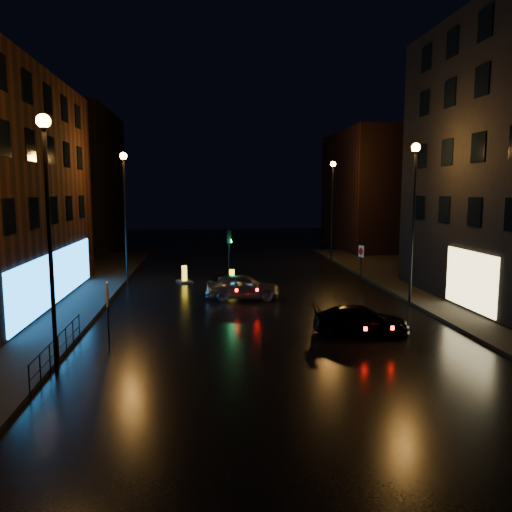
# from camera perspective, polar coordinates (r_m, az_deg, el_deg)

# --- Properties ---
(ground) EXTENTS (120.00, 120.00, 0.00)m
(ground) POSITION_cam_1_polar(r_m,az_deg,el_deg) (19.68, 2.73, -10.27)
(ground) COLOR black
(ground) RESTS_ON ground
(pavement_right) EXTENTS (12.00, 44.00, 0.15)m
(pavement_right) POSITION_cam_1_polar(r_m,az_deg,el_deg) (32.01, 25.97, -3.95)
(pavement_right) COLOR black
(pavement_right) RESTS_ON ground
(building_far_left) EXTENTS (8.00, 16.00, 14.00)m
(building_far_left) POSITION_cam_1_polar(r_m,az_deg,el_deg) (55.10, -20.08, 8.08)
(building_far_left) COLOR black
(building_far_left) RESTS_ON ground
(building_far_right) EXTENTS (8.00, 14.00, 12.00)m
(building_far_right) POSITION_cam_1_polar(r_m,az_deg,el_deg) (53.60, 13.50, 7.28)
(building_far_right) COLOR black
(building_far_right) RESTS_ON ground
(street_lamp_lnear) EXTENTS (0.44, 0.44, 8.37)m
(street_lamp_lnear) POSITION_cam_1_polar(r_m,az_deg,el_deg) (17.23, -22.70, 5.45)
(street_lamp_lnear) COLOR black
(street_lamp_lnear) RESTS_ON ground
(street_lamp_lfar) EXTENTS (0.44, 0.44, 8.37)m
(street_lamp_lfar) POSITION_cam_1_polar(r_m,az_deg,el_deg) (32.88, -14.77, 6.48)
(street_lamp_lfar) COLOR black
(street_lamp_lfar) RESTS_ON ground
(street_lamp_rnear) EXTENTS (0.44, 0.44, 8.37)m
(street_lamp_rnear) POSITION_cam_1_polar(r_m,az_deg,el_deg) (26.76, 17.58, 6.20)
(street_lamp_rnear) COLOR black
(street_lamp_rnear) RESTS_ON ground
(street_lamp_rfar) EXTENTS (0.44, 0.44, 8.37)m
(street_lamp_rfar) POSITION_cam_1_polar(r_m,az_deg,el_deg) (41.92, 8.74, 6.80)
(street_lamp_rfar) COLOR black
(street_lamp_rfar) RESTS_ON ground
(traffic_signal) EXTENTS (1.40, 2.40, 3.45)m
(traffic_signal) POSITION_cam_1_polar(r_m,az_deg,el_deg) (33.02, -3.07, -2.11)
(traffic_signal) COLOR black
(traffic_signal) RESTS_ON ground
(guard_railing) EXTENTS (0.05, 6.04, 1.00)m
(guard_railing) POSITION_cam_1_polar(r_m,az_deg,el_deg) (18.98, -21.68, -9.15)
(guard_railing) COLOR black
(guard_railing) RESTS_ON ground
(silver_hatchback) EXTENTS (4.23, 1.99, 1.40)m
(silver_hatchback) POSITION_cam_1_polar(r_m,az_deg,el_deg) (27.80, -1.50, -3.51)
(silver_hatchback) COLOR #93959A
(silver_hatchback) RESTS_ON ground
(dark_sedan) EXTENTS (4.17, 2.00, 1.17)m
(dark_sedan) POSITION_cam_1_polar(r_m,az_deg,el_deg) (21.61, 11.91, -7.19)
(dark_sedan) COLOR black
(dark_sedan) RESTS_ON ground
(bollard_near) EXTENTS (0.95, 1.36, 1.15)m
(bollard_near) POSITION_cam_1_polar(r_m,az_deg,el_deg) (31.02, -2.77, -3.20)
(bollard_near) COLOR black
(bollard_near) RESTS_ON ground
(bollard_far) EXTENTS (1.21, 1.48, 1.11)m
(bollard_far) POSITION_cam_1_polar(r_m,az_deg,el_deg) (33.18, -8.18, -2.58)
(bollard_far) COLOR black
(bollard_far) RESTS_ON ground
(road_sign_left) EXTENTS (0.15, 0.63, 2.59)m
(road_sign_left) POSITION_cam_1_polar(r_m,az_deg,el_deg) (19.51, -16.61, -4.83)
(road_sign_left) COLOR black
(road_sign_left) RESTS_ON ground
(road_sign_right) EXTENTS (0.21, 0.56, 2.35)m
(road_sign_right) POSITION_cam_1_polar(r_m,az_deg,el_deg) (34.15, 11.93, 0.19)
(road_sign_right) COLOR black
(road_sign_right) RESTS_ON ground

